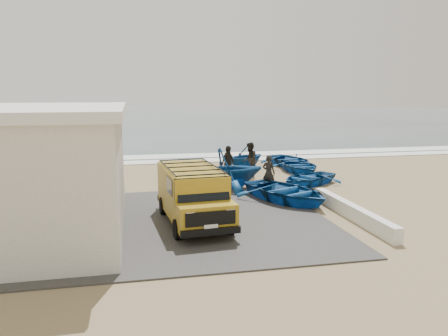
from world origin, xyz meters
TOP-DOWN VIEW (x-y plane):
  - ground at (0.00, 0.00)m, footprint 160.00×160.00m
  - slab at (-2.00, -2.00)m, footprint 12.00×10.00m
  - ocean at (0.00, 56.00)m, footprint 180.00×88.00m
  - surf_line at (0.00, 12.00)m, footprint 180.00×1.60m
  - surf_wash at (0.00, 14.50)m, footprint 180.00×2.20m
  - parapet at (5.00, -3.00)m, footprint 0.35×6.00m
  - van at (-0.99, -2.24)m, footprint 2.31×5.04m
  - boat_near_left at (3.44, -0.01)m, footprint 4.73×5.41m
  - boat_near_right at (5.75, 3.10)m, footprint 4.32×3.92m
  - boat_mid_left at (1.34, 3.02)m, footprint 4.13×3.64m
  - boat_mid_right at (6.63, 6.52)m, footprint 2.85×3.93m
  - boat_far_left at (3.81, 8.44)m, footprint 3.81×3.67m
  - boat_far_right at (6.82, 8.62)m, footprint 3.66×4.51m
  - fisherman_front at (3.33, 2.16)m, footprint 0.76×0.74m
  - fisherman_middle at (3.38, 5.80)m, footprint 1.04×1.16m
  - fisherman_back at (1.99, 5.26)m, footprint 1.11×1.09m

SIDE VIEW (x-z plane):
  - ground at x=0.00m, z-range 0.00..0.00m
  - ocean at x=0.00m, z-range 0.00..0.01m
  - surf_wash at x=0.00m, z-range 0.00..0.04m
  - slab at x=-2.00m, z-range 0.00..0.05m
  - surf_line at x=0.00m, z-range 0.00..0.06m
  - parapet at x=5.00m, z-range 0.00..0.55m
  - boat_near_right at x=5.75m, z-range 0.00..0.73m
  - boat_mid_right at x=6.63m, z-range 0.00..0.80m
  - boat_far_right at x=6.82m, z-range 0.00..0.82m
  - boat_near_left at x=3.44m, z-range 0.00..0.93m
  - boat_far_left at x=3.81m, z-range 0.00..1.54m
  - fisherman_front at x=3.33m, z-range 0.00..1.77m
  - fisherman_back at x=1.99m, z-range 0.00..1.88m
  - fisherman_middle at x=3.38m, z-range 0.00..1.96m
  - boat_mid_left at x=1.34m, z-range 0.00..2.04m
  - van at x=-0.99m, z-range 0.08..2.18m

